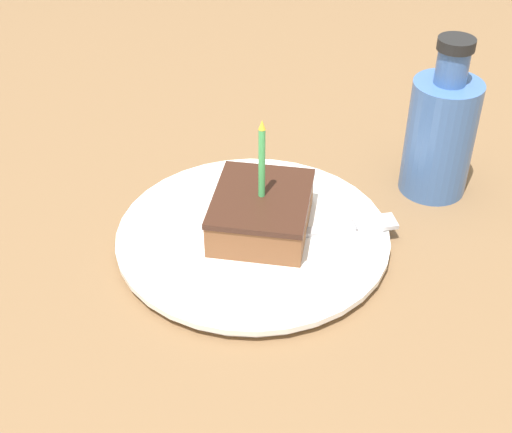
{
  "coord_description": "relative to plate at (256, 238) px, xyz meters",
  "views": [
    {
      "loc": [
        0.1,
        -0.58,
        0.48
      ],
      "look_at": [
        0.0,
        -0.0,
        0.04
      ],
      "focal_mm": 50.0,
      "sensor_mm": 36.0,
      "label": 1
    }
  ],
  "objects": [
    {
      "name": "fork",
      "position": [
        0.08,
        0.02,
        0.01
      ],
      "size": [
        0.17,
        0.08,
        0.0
      ],
      "color": "#B2B2B7",
      "rests_on": "plate"
    },
    {
      "name": "cake_slice",
      "position": [
        0.0,
        0.01,
        0.03
      ],
      "size": [
        0.1,
        0.12,
        0.13
      ],
      "color": "brown",
      "rests_on": "plate"
    },
    {
      "name": "ground_plane",
      "position": [
        -0.0,
        0.0,
        -0.03
      ],
      "size": [
        2.4,
        2.4,
        0.04
      ],
      "color": "brown",
      "rests_on": "ground"
    },
    {
      "name": "plate",
      "position": [
        0.0,
        0.0,
        0.0
      ],
      "size": [
        0.29,
        0.29,
        0.02
      ],
      "color": "white",
      "rests_on": "ground_plane"
    },
    {
      "name": "bottle",
      "position": [
        0.19,
        0.14,
        0.07
      ],
      "size": [
        0.08,
        0.08,
        0.19
      ],
      "color": "#3F66A5",
      "rests_on": "ground_plane"
    }
  ]
}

